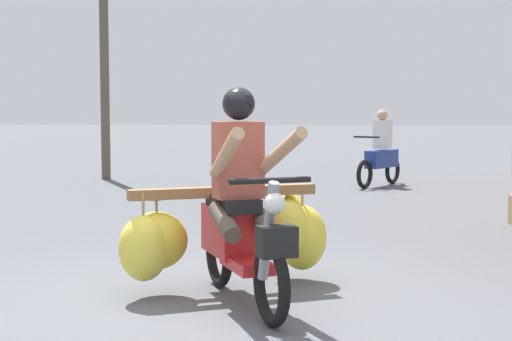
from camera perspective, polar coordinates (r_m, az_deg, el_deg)
The scene contains 4 objects.
ground_plane at distance 5.52m, azimuth -2.71°, elevation -10.36°, with size 120.00×120.00×0.00m, color #56595E.
motorbike_main_loaded at distance 5.91m, azimuth -1.49°, elevation -4.11°, with size 1.63×1.98×1.58m.
motorbike_distant_ahead_left at distance 14.28m, azimuth 9.26°, elevation 1.13°, with size 0.93×1.43×1.40m.
utility_pole at distance 15.81m, azimuth -11.23°, elevation 11.25°, with size 0.18×0.18×6.54m, color brown.
Camera 1 is at (0.78, -5.27, 1.43)m, focal length 53.93 mm.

